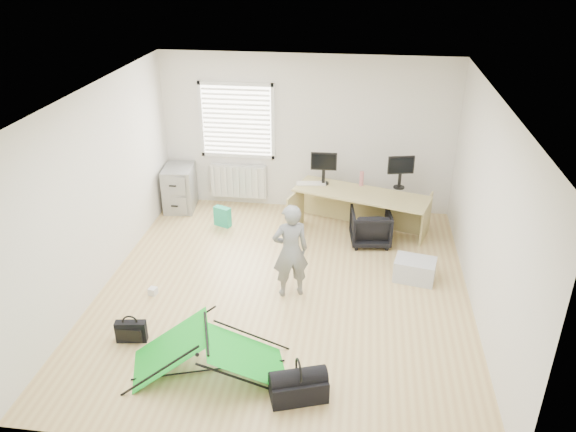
# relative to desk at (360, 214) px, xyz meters

# --- Properties ---
(ground) EXTENTS (5.50, 5.50, 0.00)m
(ground) POSITION_rel_desk_xyz_m (-0.98, -1.82, -0.36)
(ground) COLOR tan
(ground) RESTS_ON ground
(back_wall) EXTENTS (5.00, 0.02, 2.70)m
(back_wall) POSITION_rel_desk_xyz_m (-0.98, 0.93, 0.99)
(back_wall) COLOR silver
(back_wall) RESTS_ON ground
(window) EXTENTS (1.20, 0.06, 1.20)m
(window) POSITION_rel_desk_xyz_m (-2.18, 0.89, 1.19)
(window) COLOR silver
(window) RESTS_ON back_wall
(radiator) EXTENTS (1.00, 0.12, 0.60)m
(radiator) POSITION_rel_desk_xyz_m (-2.18, 0.85, 0.09)
(radiator) COLOR silver
(radiator) RESTS_ON back_wall
(desk) EXTENTS (2.23, 1.26, 0.72)m
(desk) POSITION_rel_desk_xyz_m (0.00, 0.00, 0.00)
(desk) COLOR tan
(desk) RESTS_ON ground
(filing_cabinet) EXTENTS (0.57, 0.72, 0.78)m
(filing_cabinet) POSITION_rel_desk_xyz_m (-3.18, 0.55, 0.03)
(filing_cabinet) COLOR gray
(filing_cabinet) RESTS_ON ground
(monitor_left) EXTENTS (0.42, 0.11, 0.40)m
(monitor_left) POSITION_rel_desk_xyz_m (-0.63, 0.29, 0.56)
(monitor_left) COLOR black
(monitor_left) RESTS_ON desk
(monitor_right) EXTENTS (0.43, 0.19, 0.40)m
(monitor_right) POSITION_rel_desk_xyz_m (0.60, 0.29, 0.56)
(monitor_right) COLOR black
(monitor_right) RESTS_ON desk
(keyboard) EXTENTS (0.50, 0.22, 0.02)m
(keyboard) POSITION_rel_desk_xyz_m (-0.82, 0.25, 0.37)
(keyboard) COLOR beige
(keyboard) RESTS_ON desk
(thermos) EXTENTS (0.07, 0.07, 0.24)m
(thermos) POSITION_rel_desk_xyz_m (-0.01, 0.30, 0.48)
(thermos) COLOR #B46568
(thermos) RESTS_ON desk
(office_chair) EXTENTS (0.68, 0.69, 0.57)m
(office_chair) POSITION_rel_desk_xyz_m (0.17, -0.29, -0.08)
(office_chair) COLOR black
(office_chair) RESTS_ON ground
(person) EXTENTS (0.57, 0.47, 1.33)m
(person) POSITION_rel_desk_xyz_m (-0.88, -1.87, 0.30)
(person) COLOR slate
(person) RESTS_ON ground
(kite) EXTENTS (1.86, 1.25, 0.53)m
(kite) POSITION_rel_desk_xyz_m (-1.58, -3.51, -0.10)
(kite) COLOR green
(kite) RESTS_ON ground
(storage_crate) EXTENTS (0.62, 0.49, 0.31)m
(storage_crate) POSITION_rel_desk_xyz_m (0.81, -1.28, -0.21)
(storage_crate) COLOR #B4B7BD
(storage_crate) RESTS_ON ground
(tote_bag) EXTENTS (0.31, 0.22, 0.34)m
(tote_bag) POSITION_rel_desk_xyz_m (-2.28, -0.03, -0.19)
(tote_bag) COLOR #21A278
(tote_bag) RESTS_ON ground
(laptop_bag) EXTENTS (0.38, 0.16, 0.27)m
(laptop_bag) POSITION_rel_desk_xyz_m (-2.64, -3.12, -0.23)
(laptop_bag) COLOR black
(laptop_bag) RESTS_ON ground
(white_box) EXTENTS (0.12, 0.12, 0.10)m
(white_box) POSITION_rel_desk_xyz_m (-2.73, -2.15, -0.31)
(white_box) COLOR silver
(white_box) RESTS_ON ground
(duffel_bag) EXTENTS (0.66, 0.48, 0.26)m
(duffel_bag) POSITION_rel_desk_xyz_m (-0.55, -3.78, -0.23)
(duffel_bag) COLOR black
(duffel_bag) RESTS_ON ground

